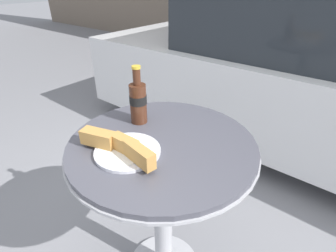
{
  "coord_description": "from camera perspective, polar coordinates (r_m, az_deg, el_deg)",
  "views": [
    {
      "loc": [
        0.52,
        -0.61,
        1.31
      ],
      "look_at": [
        0.0,
        0.03,
        0.83
      ],
      "focal_mm": 28.0,
      "sensor_mm": 36.0,
      "label": 1
    }
  ],
  "objects": [
    {
      "name": "bistro_table",
      "position": [
        1.07,
        -1.18,
        -11.62
      ],
      "size": [
        0.7,
        0.7,
        0.78
      ],
      "color": "#B7B7BC",
      "rests_on": "ground_plane"
    },
    {
      "name": "lunch_plate_near",
      "position": [
        0.9,
        -9.83,
        -4.69
      ],
      "size": [
        0.31,
        0.23,
        0.07
      ],
      "color": "white",
      "rests_on": "bistro_table"
    },
    {
      "name": "cola_bottle_left",
      "position": [
        1.05,
        -6.52,
        5.42
      ],
      "size": [
        0.07,
        0.07,
        0.24
      ],
      "color": "#4C2819",
      "rests_on": "bistro_table"
    }
  ]
}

